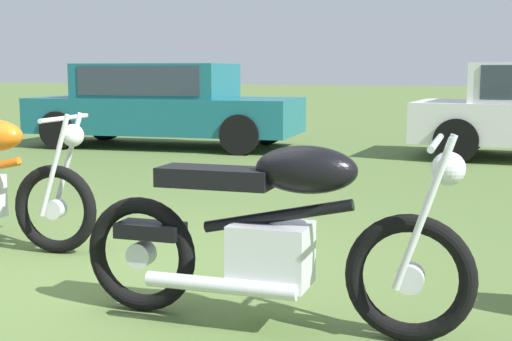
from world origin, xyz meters
name	(u,v)px	position (x,y,z in m)	size (l,w,h in m)	color
ground_plane	(89,278)	(0.00, 0.00, 0.00)	(120.00, 120.00, 0.00)	#567038
motorcycle_black	(272,235)	(1.39, -0.37, 0.48)	(2.08, 0.64, 1.02)	black
car_teal	(162,101)	(-3.43, 7.12, 0.80)	(4.76, 2.30, 1.43)	#19606B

